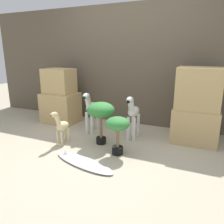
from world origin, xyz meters
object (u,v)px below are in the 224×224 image
(zebra_right, at_px, (133,113))
(surfboard, at_px, (83,162))
(zebra_left, at_px, (91,109))
(potted_palm_front, at_px, (101,112))
(giraffe_figurine, at_px, (61,125))
(potted_palm_back, at_px, (118,127))

(zebra_right, height_order, surfboard, zebra_right)
(zebra_left, xyz_separation_m, potted_palm_front, (0.37, -0.36, 0.07))
(giraffe_figurine, bearing_deg, surfboard, -33.94)
(zebra_right, xyz_separation_m, giraffe_figurine, (-0.92, -0.62, -0.13))
(potted_palm_back, bearing_deg, zebra_right, 88.92)
(giraffe_figurine, bearing_deg, potted_palm_back, 0.85)
(potted_palm_back, relative_size, surfboard, 0.55)
(zebra_right, xyz_separation_m, zebra_left, (-0.74, -0.01, 0.00))
(zebra_right, bearing_deg, surfboard, -106.64)
(giraffe_figurine, relative_size, surfboard, 0.55)
(zebra_left, distance_m, potted_palm_front, 0.52)
(zebra_right, height_order, zebra_left, same)
(zebra_left, bearing_deg, potted_palm_front, -44.36)
(zebra_right, xyz_separation_m, surfboard, (-0.31, -1.03, -0.41))
(zebra_left, bearing_deg, potted_palm_back, -38.86)
(potted_palm_back, bearing_deg, surfboard, -124.82)
(giraffe_figurine, relative_size, potted_palm_front, 0.82)
(potted_palm_front, distance_m, surfboard, 0.82)
(giraffe_figurine, bearing_deg, potted_palm_front, 24.32)
(zebra_right, height_order, potted_palm_front, zebra_right)
(potted_palm_back, bearing_deg, giraffe_figurine, -179.15)
(zebra_right, distance_m, zebra_left, 0.74)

